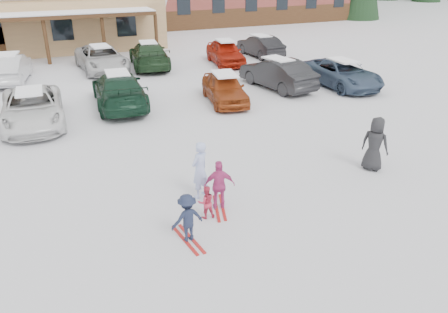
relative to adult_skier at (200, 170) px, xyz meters
name	(u,v)px	position (x,y,z in m)	size (l,w,h in m)	color
ground	(228,204)	(0.56, -0.74, -0.85)	(160.00, 160.00, 0.00)	white
adult_skier	(200,170)	(0.00, 0.00, 0.00)	(0.62, 0.41, 1.70)	#ACBCEF
toddler_red	(206,202)	(-0.25, -1.13, -0.38)	(0.45, 0.35, 0.93)	#C52F4A
child_navy	(187,218)	(-1.03, -1.92, -0.22)	(0.81, 0.47, 1.26)	#1A2138
skis_child_navy	(188,239)	(-1.03, -1.92, -0.83)	(0.20, 1.40, 0.03)	#A91B18
child_magenta	(219,185)	(0.25, -0.84, -0.13)	(0.84, 0.35, 1.43)	#C0397D
skis_child_magenta	(220,208)	(0.25, -0.84, -0.83)	(0.20, 1.40, 0.03)	#A91B18
bystander_dark	(375,144)	(5.78, -0.51, 0.04)	(0.87, 0.57, 1.78)	black
parked_car_2	(32,108)	(-4.25, 8.31, -0.13)	(2.39, 5.19, 1.44)	white
parked_car_3	(119,90)	(-0.50, 9.43, -0.07)	(2.20, 5.40, 1.57)	#123120
parked_car_4	(225,88)	(4.21, 8.06, -0.16)	(1.64, 4.07, 1.39)	#923A15
parked_car_5	(277,74)	(7.74, 9.26, -0.07)	(1.65, 4.74, 1.56)	black
parked_car_6	(341,73)	(11.06, 8.24, -0.14)	(2.34, 5.07, 1.41)	#384A62
parked_car_9	(10,68)	(-5.20, 16.12, -0.08)	(1.62, 4.66, 1.54)	silver
parked_car_10	(101,58)	(-0.15, 16.90, -0.10)	(2.49, 5.40, 1.50)	silver
parked_car_11	(149,55)	(2.73, 16.64, -0.07)	(2.18, 5.37, 1.56)	#1D381E
parked_car_12	(225,52)	(7.50, 15.64, -0.09)	(1.78, 4.43, 1.51)	#A61C0B
parked_car_13	(260,46)	(10.71, 16.94, -0.14)	(1.51, 4.33, 1.43)	black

